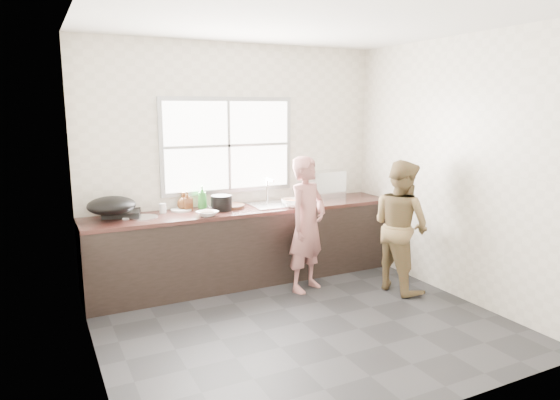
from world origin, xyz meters
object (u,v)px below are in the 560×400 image
bottle_brown_short (184,202)px  wok (111,206)px  black_pot (221,203)px  pot_lid_right (127,216)px  woman (307,229)px  bowl_mince (207,214)px  person_side (401,226)px  cutting_board (229,206)px  burner (122,213)px  dish_rack (325,184)px  plate_food (181,210)px  bowl_crabs (291,203)px  bottle_green (202,197)px  pot_lid_left (144,217)px  bottle_brown_tall (188,202)px  bowl_held (292,205)px  glass_jar (163,208)px

bottle_brown_short → wok: bearing=-166.4°
bottle_brown_short → black_pot: bearing=-32.8°
pot_lid_right → woman: bearing=-21.9°
woman → bottle_brown_short: (-1.13, 0.78, 0.26)m
bowl_mince → bottle_brown_short: bottle_brown_short is taller
person_side → cutting_board: person_side is taller
bottle_brown_short → cutting_board: bearing=-14.8°
person_side → burner: (-2.72, 1.22, 0.17)m
dish_rack → pot_lid_right: (-2.45, -0.04, -0.16)m
plate_food → wok: bearing=-169.3°
plate_food → wok: size_ratio=0.48×
pot_lid_right → bowl_crabs: bearing=-7.7°
black_pot → bottle_green: size_ratio=0.87×
plate_food → burner: burner is taller
bottle_green → pot_lid_left: size_ratio=0.97×
wok → dish_rack: dish_rack is taller
bowl_crabs → black_pot: size_ratio=0.81×
bottle_brown_tall → dish_rack: (1.79, 0.03, 0.07)m
bottle_green → pot_lid_left: bearing=-167.0°
bottle_brown_tall → bottle_brown_short: (-0.03, 0.06, -0.01)m
bowl_mince → burner: (-0.80, 0.43, 0.00)m
burner → bottle_brown_tall: bearing=-4.0°
bowl_held → dish_rack: (0.69, 0.41, 0.14)m
plate_food → dish_rack: 1.87m
bowl_held → pot_lid_right: 1.80m
burner → cutting_board: bearing=-6.0°
woman → bottle_brown_tall: size_ratio=7.19×
woman → black_pot: woman is taller
bottle_brown_short → pot_lid_right: size_ratio=0.66×
dish_rack → bowl_mince: bearing=-167.8°
wok → pot_lid_right: wok is taller
plate_food → pot_lid_left: plate_food is taller
bowl_crabs → bowl_held: 0.13m
bowl_mince → bowl_crabs: bearing=6.5°
bowl_crabs → bottle_brown_short: bearing=164.9°
plate_food → pot_lid_left: bearing=-157.4°
plate_food → person_side: bearing=-29.3°
bowl_mince → bottle_brown_tall: size_ratio=1.12×
bottle_green → bottle_brown_tall: bearing=172.0°
bottle_brown_tall → bottle_brown_short: size_ratio=1.07×
bowl_mince → dish_rack: size_ratio=0.48×
glass_jar → person_side: bearing=-26.7°
bowl_held → bowl_mince: bearing=180.0°
bottle_brown_tall → glass_jar: size_ratio=1.86×
pot_lid_left → pot_lid_right: size_ratio=1.02×
wok → pot_lid_left: size_ratio=1.73×
bottle_green → burner: size_ratio=0.72×
woman → burner: 1.98m
person_side → wok: bearing=64.7°
cutting_board → pot_lid_left: 0.97m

